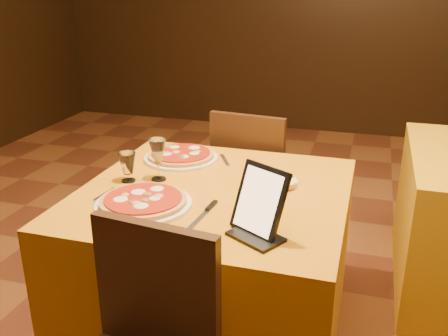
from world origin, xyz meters
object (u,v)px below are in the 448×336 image
(chair_main_far, at_px, (258,182))
(pizza_far, at_px, (181,156))
(water_glass, at_px, (128,167))
(main_table, at_px, (215,267))
(wine_glass, at_px, (158,159))
(pizza_near, at_px, (143,202))
(tablet, at_px, (260,200))

(chair_main_far, height_order, pizza_far, chair_main_far)
(pizza_far, relative_size, water_glass, 2.78)
(main_table, xyz_separation_m, wine_glass, (-0.27, 0.04, 0.47))
(pizza_far, distance_m, wine_glass, 0.29)
(main_table, distance_m, pizza_near, 0.50)
(water_glass, bearing_deg, chair_main_far, 65.53)
(chair_main_far, relative_size, tablet, 3.73)
(chair_main_far, bearing_deg, wine_glass, 78.05)
(chair_main_far, distance_m, tablet, 1.24)
(pizza_far, distance_m, water_glass, 0.36)
(tablet, bearing_deg, pizza_far, 160.56)
(chair_main_far, relative_size, pizza_far, 2.52)
(main_table, xyz_separation_m, chair_main_far, (-0.00, 0.83, 0.08))
(pizza_near, bearing_deg, wine_glass, 101.20)
(pizza_near, bearing_deg, chair_main_far, 78.62)
(pizza_near, distance_m, pizza_far, 0.55)
(wine_glass, xyz_separation_m, water_glass, (-0.12, -0.05, -0.03))
(wine_glass, distance_m, water_glass, 0.13)
(water_glass, distance_m, tablet, 0.72)
(tablet, bearing_deg, pizza_near, -159.43)
(main_table, relative_size, water_glass, 8.46)
(chair_main_far, height_order, pizza_near, chair_main_far)
(water_glass, bearing_deg, pizza_near, -50.93)
(pizza_near, height_order, wine_glass, wine_glass)
(main_table, bearing_deg, water_glass, -177.39)
(main_table, xyz_separation_m, pizza_near, (-0.21, -0.23, 0.39))
(pizza_near, bearing_deg, pizza_far, 96.05)
(chair_main_far, relative_size, pizza_near, 2.41)
(pizza_near, distance_m, tablet, 0.50)
(pizza_near, xyz_separation_m, wine_glass, (-0.05, 0.27, 0.08))
(chair_main_far, distance_m, wine_glass, 0.93)
(wine_glass, bearing_deg, pizza_far, 91.03)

